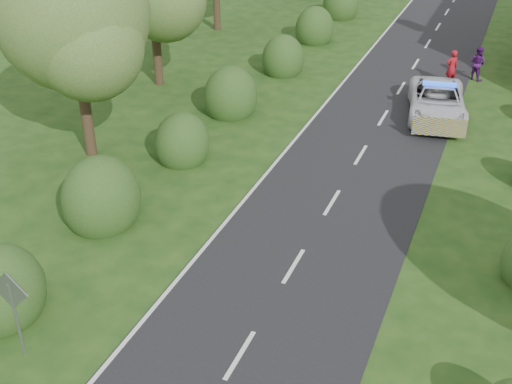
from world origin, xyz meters
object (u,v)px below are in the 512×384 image
at_px(road_sign, 13,302).
at_px(pedestrian_red, 452,68).
at_px(pedestrian_purple, 478,63).
at_px(police_van, 437,101).

height_order(road_sign, pedestrian_red, road_sign).
relative_size(pedestrian_red, pedestrian_purple, 1.04).
relative_size(police_van, pedestrian_purple, 3.27).
xyz_separation_m(road_sign, police_van, (7.13, 19.07, -0.92)).
distance_m(road_sign, pedestrian_purple, 26.14).
xyz_separation_m(police_van, pedestrian_purple, (1.13, 5.72, 0.13)).
bearing_deg(pedestrian_red, road_sign, 33.06).
xyz_separation_m(road_sign, pedestrian_red, (7.14, 23.45, -0.75)).
relative_size(road_sign, pedestrian_red, 1.40).
bearing_deg(road_sign, pedestrian_red, 73.06).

